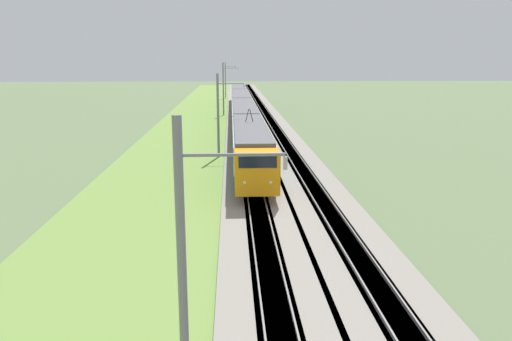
{
  "coord_description": "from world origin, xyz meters",
  "views": [
    {
      "loc": [
        -2.86,
        1.55,
        9.13
      ],
      "look_at": [
        27.96,
        0.0,
        2.16
      ],
      "focal_mm": 35.0,
      "sensor_mm": 36.0,
      "label": 1
    }
  ],
  "objects_px": {
    "catenary_mast_far": "(224,89)",
    "catenary_mast_distant": "(226,80)",
    "passenger_train": "(242,109)",
    "catenary_mast_mid": "(219,115)",
    "catenary_mast_near": "(185,277)"
  },
  "relations": [
    {
      "from": "catenary_mast_far",
      "to": "catenary_mast_distant",
      "type": "height_order",
      "value": "catenary_mast_far"
    },
    {
      "from": "catenary_mast_near",
      "to": "catenary_mast_distant",
      "type": "distance_m",
      "value": 104.49
    },
    {
      "from": "catenary_mast_far",
      "to": "catenary_mast_distant",
      "type": "bearing_deg",
      "value": -0.0
    },
    {
      "from": "catenary_mast_mid",
      "to": "catenary_mast_far",
      "type": "height_order",
      "value": "catenary_mast_far"
    },
    {
      "from": "catenary_mast_mid",
      "to": "catenary_mast_far",
      "type": "xyz_separation_m",
      "value": [
        34.83,
        0.01,
        0.35
      ]
    },
    {
      "from": "passenger_train",
      "to": "catenary_mast_near",
      "type": "distance_m",
      "value": 58.08
    },
    {
      "from": "passenger_train",
      "to": "catenary_mast_mid",
      "type": "relative_size",
      "value": 10.24
    },
    {
      "from": "passenger_train",
      "to": "catenary_mast_far",
      "type": "distance_m",
      "value": 12.16
    },
    {
      "from": "passenger_train",
      "to": "catenary_mast_mid",
      "type": "bearing_deg",
      "value": -6.58
    },
    {
      "from": "catenary_mast_mid",
      "to": "passenger_train",
      "type": "bearing_deg",
      "value": -6.58
    },
    {
      "from": "passenger_train",
      "to": "catenary_mast_mid",
      "type": "xyz_separation_m",
      "value": [
        -23.16,
        2.67,
        1.74
      ]
    },
    {
      "from": "passenger_train",
      "to": "catenary_mast_distant",
      "type": "bearing_deg",
      "value": -176.71
    },
    {
      "from": "catenary_mast_near",
      "to": "catenary_mast_far",
      "type": "height_order",
      "value": "catenary_mast_far"
    },
    {
      "from": "passenger_train",
      "to": "catenary_mast_far",
      "type": "xyz_separation_m",
      "value": [
        11.67,
        2.68,
        2.09
      ]
    },
    {
      "from": "passenger_train",
      "to": "catenary_mast_far",
      "type": "bearing_deg",
      "value": -167.09
    }
  ]
}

